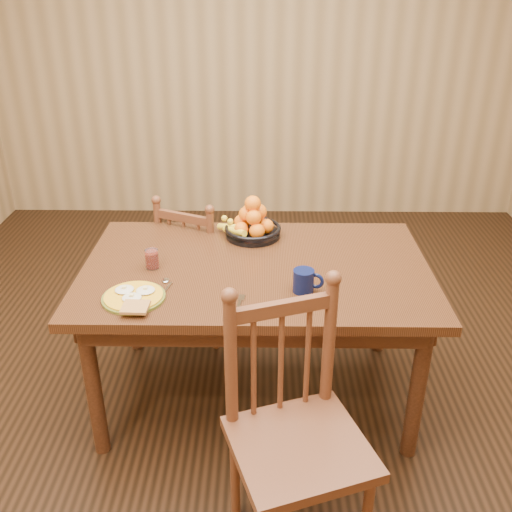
{
  "coord_description": "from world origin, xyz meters",
  "views": [
    {
      "loc": [
        0.03,
        -2.34,
        1.98
      ],
      "look_at": [
        0.0,
        0.0,
        0.8
      ],
      "focal_mm": 40.0,
      "sensor_mm": 36.0,
      "label": 1
    }
  ],
  "objects_px": {
    "breakfast_plate": "(134,297)",
    "fruit_bowl": "(252,224)",
    "coffee_mug": "(305,281)",
    "dining_table": "(256,282)",
    "chair_near": "(295,435)",
    "chair_far": "(199,269)"
  },
  "relations": [
    {
      "from": "dining_table",
      "to": "breakfast_plate",
      "type": "distance_m",
      "value": 0.6
    },
    {
      "from": "dining_table",
      "to": "chair_near",
      "type": "bearing_deg",
      "value": -79.39
    },
    {
      "from": "coffee_mug",
      "to": "fruit_bowl",
      "type": "bearing_deg",
      "value": 112.81
    },
    {
      "from": "coffee_mug",
      "to": "breakfast_plate",
      "type": "bearing_deg",
      "value": -173.71
    },
    {
      "from": "chair_near",
      "to": "breakfast_plate",
      "type": "xyz_separation_m",
      "value": [
        -0.66,
        0.5,
        0.27
      ]
    },
    {
      "from": "coffee_mug",
      "to": "fruit_bowl",
      "type": "height_order",
      "value": "fruit_bowl"
    },
    {
      "from": "coffee_mug",
      "to": "chair_far",
      "type": "bearing_deg",
      "value": 124.54
    },
    {
      "from": "breakfast_plate",
      "to": "fruit_bowl",
      "type": "bearing_deg",
      "value": 53.19
    },
    {
      "from": "breakfast_plate",
      "to": "coffee_mug",
      "type": "distance_m",
      "value": 0.72
    },
    {
      "from": "chair_far",
      "to": "chair_near",
      "type": "relative_size",
      "value": 0.86
    },
    {
      "from": "chair_near",
      "to": "breakfast_plate",
      "type": "bearing_deg",
      "value": 123.34
    },
    {
      "from": "fruit_bowl",
      "to": "dining_table",
      "type": "bearing_deg",
      "value": -85.41
    },
    {
      "from": "breakfast_plate",
      "to": "fruit_bowl",
      "type": "relative_size",
      "value": 0.89
    },
    {
      "from": "chair_far",
      "to": "chair_near",
      "type": "height_order",
      "value": "chair_near"
    },
    {
      "from": "chair_far",
      "to": "chair_near",
      "type": "distance_m",
      "value": 1.46
    },
    {
      "from": "chair_near",
      "to": "coffee_mug",
      "type": "bearing_deg",
      "value": 64.96
    },
    {
      "from": "chair_far",
      "to": "coffee_mug",
      "type": "xyz_separation_m",
      "value": [
        0.55,
        -0.8,
        0.38
      ]
    },
    {
      "from": "chair_near",
      "to": "coffee_mug",
      "type": "distance_m",
      "value": 0.66
    },
    {
      "from": "breakfast_plate",
      "to": "fruit_bowl",
      "type": "height_order",
      "value": "fruit_bowl"
    },
    {
      "from": "chair_far",
      "to": "breakfast_plate",
      "type": "xyz_separation_m",
      "value": [
        -0.16,
        -0.87,
        0.34
      ]
    },
    {
      "from": "dining_table",
      "to": "coffee_mug",
      "type": "height_order",
      "value": "coffee_mug"
    },
    {
      "from": "chair_far",
      "to": "fruit_bowl",
      "type": "relative_size",
      "value": 2.7
    }
  ]
}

